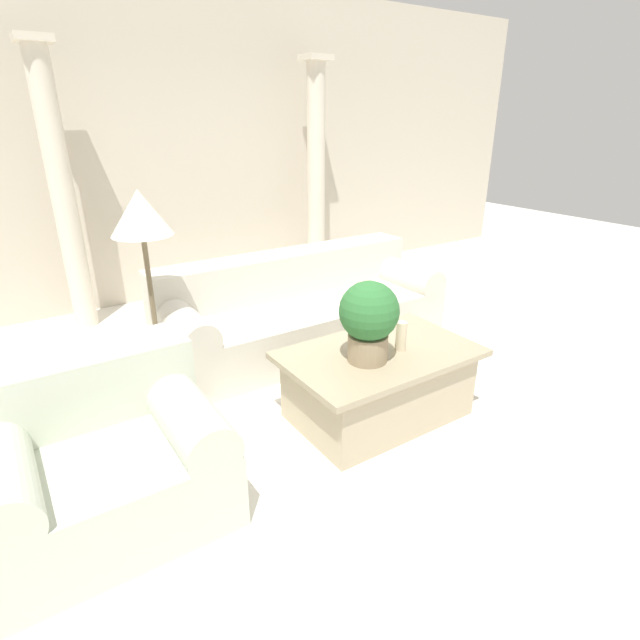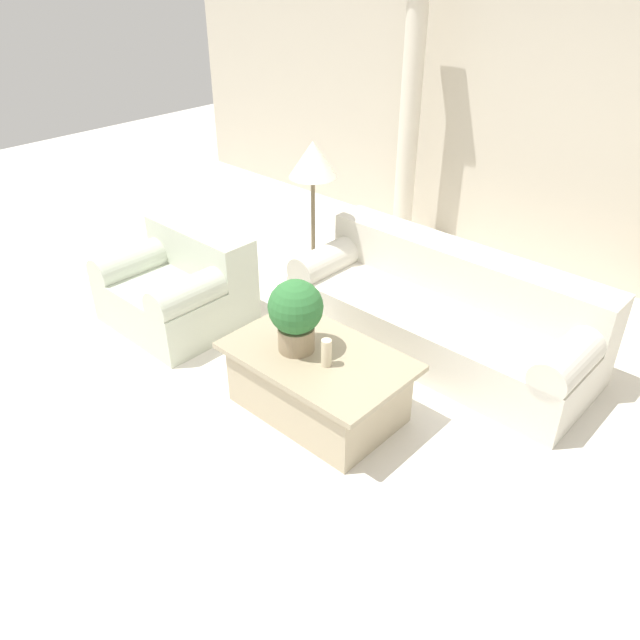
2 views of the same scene
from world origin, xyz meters
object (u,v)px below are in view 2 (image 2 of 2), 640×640
object	(u,v)px
potted_plant	(296,313)
floor_lamp	(313,167)
sofa_long	(444,312)
loveseat	(180,285)
coffee_table	(318,382)

from	to	relation	value
potted_plant	floor_lamp	bearing A→B (deg)	129.00
sofa_long	potted_plant	size ratio (longest dim) A/B	4.79
loveseat	floor_lamp	world-z (taller)	floor_lamp
sofa_long	loveseat	distance (m)	2.24
sofa_long	loveseat	size ratio (longest dim) A/B	2.23
sofa_long	loveseat	xyz separation A→B (m)	(-1.91, -1.18, 0.02)
sofa_long	loveseat	bearing A→B (deg)	-148.42
sofa_long	coffee_table	size ratio (longest dim) A/B	1.96
potted_plant	coffee_table	bearing A→B (deg)	19.44
coffee_table	floor_lamp	distance (m)	1.90
potted_plant	floor_lamp	world-z (taller)	floor_lamp
floor_lamp	coffee_table	bearing A→B (deg)	-45.65
coffee_table	floor_lamp	xyz separation A→B (m)	(-1.12, 1.15, 1.02)
coffee_table	potted_plant	bearing A→B (deg)	-160.56
floor_lamp	loveseat	bearing A→B (deg)	-120.57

